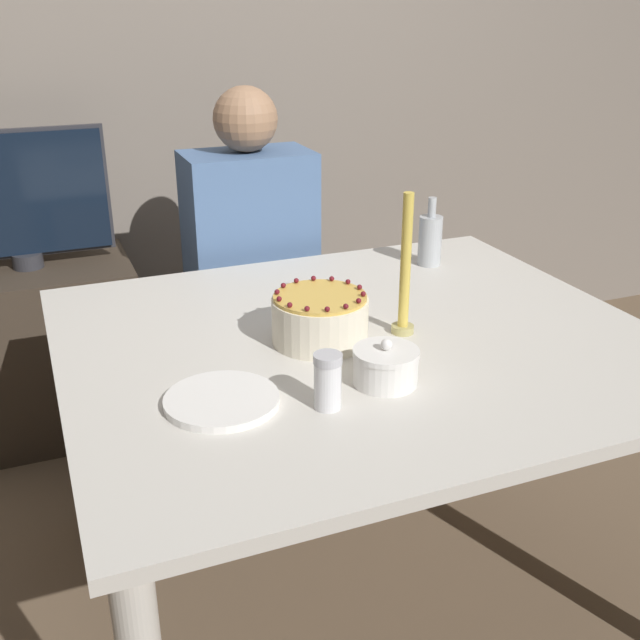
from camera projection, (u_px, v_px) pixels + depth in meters
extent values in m
plane|color=brown|center=(354.00, 579.00, 2.04)|extent=(12.00, 12.00, 0.00)
cube|color=slate|center=(202.00, 46.00, 2.72)|extent=(8.00, 0.05, 2.60)
cube|color=beige|center=(360.00, 342.00, 1.76)|extent=(1.36, 1.19, 0.03)
cylinder|color=beige|center=(83.00, 419.00, 2.14)|extent=(0.07, 0.07, 0.70)
cylinder|color=beige|center=(457.00, 349.00, 2.57)|extent=(0.07, 0.07, 0.70)
cylinder|color=#EFE5CC|center=(320.00, 320.00, 1.70)|extent=(0.22, 0.22, 0.10)
cylinder|color=gold|center=(320.00, 297.00, 1.68)|extent=(0.21, 0.21, 0.01)
sphere|color=maroon|center=(359.00, 287.00, 1.71)|extent=(0.01, 0.01, 0.01)
sphere|color=maroon|center=(348.00, 282.00, 1.74)|extent=(0.01, 0.01, 0.01)
sphere|color=maroon|center=(332.00, 279.00, 1.76)|extent=(0.01, 0.01, 0.01)
sphere|color=maroon|center=(313.00, 278.00, 1.77)|extent=(0.01, 0.01, 0.01)
sphere|color=maroon|center=(296.00, 281.00, 1.75)|extent=(0.01, 0.01, 0.01)
sphere|color=maroon|center=(283.00, 285.00, 1.72)|extent=(0.01, 0.01, 0.01)
sphere|color=maroon|center=(277.00, 292.00, 1.68)|extent=(0.01, 0.01, 0.01)
sphere|color=maroon|center=(279.00, 299.00, 1.65)|extent=(0.01, 0.01, 0.01)
sphere|color=maroon|center=(290.00, 305.00, 1.61)|extent=(0.01, 0.01, 0.01)
sphere|color=maroon|center=(307.00, 309.00, 1.59)|extent=(0.01, 0.01, 0.01)
sphere|color=maroon|center=(327.00, 309.00, 1.59)|extent=(0.01, 0.01, 0.01)
sphere|color=maroon|center=(346.00, 306.00, 1.61)|extent=(0.01, 0.01, 0.01)
sphere|color=maroon|center=(359.00, 301.00, 1.63)|extent=(0.01, 0.01, 0.01)
sphere|color=maroon|center=(363.00, 294.00, 1.67)|extent=(0.01, 0.01, 0.01)
cylinder|color=white|center=(386.00, 369.00, 1.53)|extent=(0.13, 0.13, 0.06)
cylinder|color=white|center=(386.00, 353.00, 1.51)|extent=(0.14, 0.14, 0.01)
sphere|color=white|center=(386.00, 344.00, 1.50)|extent=(0.02, 0.02, 0.02)
cylinder|color=white|center=(328.00, 385.00, 1.43)|extent=(0.05, 0.05, 0.09)
cylinder|color=silver|center=(328.00, 359.00, 1.40)|extent=(0.06, 0.06, 0.02)
cylinder|color=white|center=(222.00, 402.00, 1.46)|extent=(0.23, 0.23, 0.01)
cylinder|color=white|center=(222.00, 398.00, 1.45)|extent=(0.23, 0.23, 0.01)
cylinder|color=tan|center=(402.00, 329.00, 1.77)|extent=(0.05, 0.05, 0.02)
cylinder|color=gold|center=(406.00, 261.00, 1.70)|extent=(0.02, 0.02, 0.32)
cylinder|color=#B2B7BC|center=(430.00, 241.00, 2.20)|extent=(0.07, 0.07, 0.15)
cylinder|color=#B2B7BC|center=(432.00, 207.00, 2.16)|extent=(0.02, 0.02, 0.06)
cube|color=#595960|center=(255.00, 381.00, 2.62)|extent=(0.34, 0.34, 0.45)
cube|color=#4C6B99|center=(250.00, 241.00, 2.42)|extent=(0.40, 0.24, 0.57)
sphere|color=#9E7556|center=(245.00, 119.00, 2.26)|extent=(0.20, 0.20, 0.20)
cube|color=#382D23|center=(42.00, 351.00, 2.64)|extent=(0.65, 0.44, 0.62)
cylinder|color=#2D2D33|center=(28.00, 260.00, 2.51)|extent=(0.10, 0.10, 0.05)
cube|color=#2D2D33|center=(17.00, 194.00, 2.43)|extent=(0.58, 0.02, 0.42)
cube|color=black|center=(17.00, 195.00, 2.42)|extent=(0.56, 0.03, 0.40)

